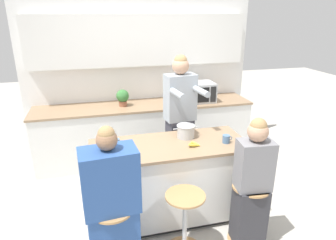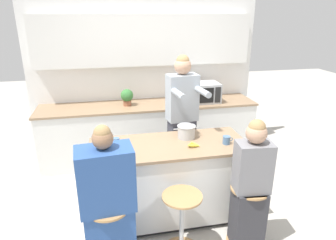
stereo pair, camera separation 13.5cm
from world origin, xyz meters
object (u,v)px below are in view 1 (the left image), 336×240
(fruit_bowl, at_px, (118,154))
(cooking_pot, at_px, (186,131))
(person_cooking, at_px, (180,125))
(coffee_cup_near, at_px, (226,139))
(potted_plant, at_px, (123,97))
(person_seated_near, at_px, (252,189))
(person_wrapped_blanket, at_px, (112,207))
(banana_bunch, at_px, (193,144))
(bar_stool_rightmost, at_px, (249,211))
(bar_stool_leftmost, at_px, (114,236))
(microwave, at_px, (198,92))
(bar_stool_center, at_px, (185,221))
(kitchen_island, at_px, (170,181))
(coffee_cup_far, at_px, (117,143))

(fruit_bowl, bearing_deg, cooking_pot, 20.42)
(person_cooking, bearing_deg, coffee_cup_near, -71.20)
(coffee_cup_near, bearing_deg, potted_plant, 119.70)
(person_seated_near, bearing_deg, person_wrapped_blanket, -174.03)
(banana_bunch, bearing_deg, bar_stool_rightmost, -46.56)
(person_seated_near, relative_size, potted_plant, 5.38)
(cooking_pot, distance_m, coffee_cup_near, 0.45)
(bar_stool_leftmost, height_order, microwave, microwave)
(person_seated_near, height_order, cooking_pot, person_seated_near)
(bar_stool_leftmost, relative_size, potted_plant, 2.57)
(bar_stool_center, distance_m, cooking_pot, 0.97)
(kitchen_island, bearing_deg, coffee_cup_far, 172.32)
(cooking_pot, distance_m, microwave, 1.47)
(coffee_cup_far, bearing_deg, bar_stool_center, -49.54)
(person_wrapped_blanket, relative_size, coffee_cup_far, 13.54)
(bar_stool_leftmost, xyz_separation_m, cooking_pot, (0.89, 0.74, 0.62))
(bar_stool_center, distance_m, person_seated_near, 0.71)
(bar_stool_center, relative_size, fruit_bowl, 2.99)
(bar_stool_leftmost, bearing_deg, cooking_pot, 39.79)
(bar_stool_leftmost, bearing_deg, coffee_cup_far, 80.02)
(coffee_cup_far, bearing_deg, person_wrapped_blanket, -99.77)
(bar_stool_leftmost, distance_m, coffee_cup_far, 0.91)
(kitchen_island, xyz_separation_m, bar_stool_leftmost, (-0.67, -0.60, -0.10))
(person_cooking, relative_size, potted_plant, 7.03)
(person_cooking, bearing_deg, banana_bunch, -101.50)
(person_wrapped_blanket, bearing_deg, person_seated_near, -4.99)
(person_cooking, distance_m, cooking_pot, 0.43)
(kitchen_island, bearing_deg, person_seated_near, -42.88)
(bar_stool_leftmost, xyz_separation_m, person_cooking, (0.95, 1.16, 0.54))
(person_cooking, relative_size, person_wrapped_blanket, 1.26)
(person_wrapped_blanket, height_order, potted_plant, person_wrapped_blanket)
(person_cooking, height_order, coffee_cup_far, person_cooking)
(bar_stool_leftmost, bearing_deg, bar_stool_center, 2.84)
(person_wrapped_blanket, bearing_deg, coffee_cup_near, 16.50)
(person_seated_near, distance_m, fruit_bowl, 1.33)
(bar_stool_leftmost, distance_m, person_cooking, 1.59)
(bar_stool_leftmost, bearing_deg, coffee_cup_near, 21.34)
(person_seated_near, bearing_deg, bar_stool_leftmost, -174.17)
(person_wrapped_blanket, xyz_separation_m, banana_bunch, (0.89, 0.50, 0.27))
(bar_stool_leftmost, distance_m, person_seated_near, 1.35)
(person_wrapped_blanket, distance_m, fruit_bowl, 0.54)
(kitchen_island, relative_size, fruit_bowl, 7.75)
(person_cooking, bearing_deg, cooking_pot, -104.64)
(kitchen_island, xyz_separation_m, bar_stool_center, (0.00, -0.57, -0.10))
(bar_stool_leftmost, distance_m, microwave, 2.66)
(bar_stool_leftmost, height_order, bar_stool_rightmost, same)
(bar_stool_leftmost, relative_size, person_cooking, 0.37)
(coffee_cup_near, bearing_deg, fruit_bowl, -177.83)
(fruit_bowl, bearing_deg, bar_stool_leftmost, -103.54)
(bar_stool_leftmost, xyz_separation_m, fruit_bowl, (0.11, 0.45, 0.58))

